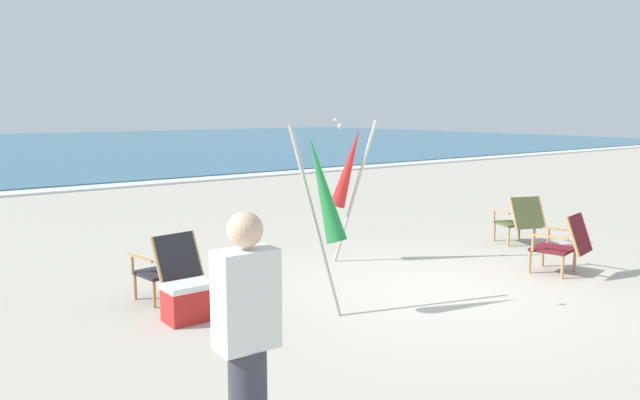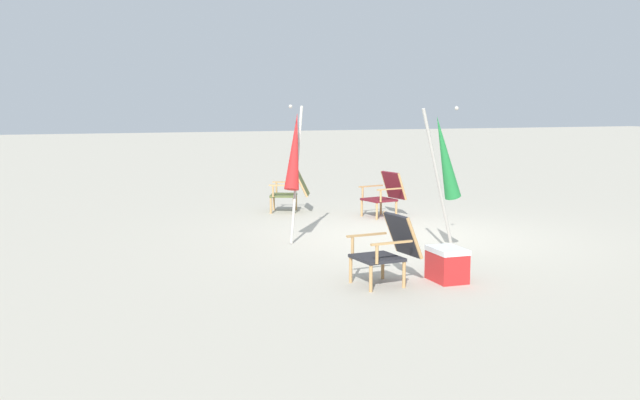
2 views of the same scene
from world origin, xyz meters
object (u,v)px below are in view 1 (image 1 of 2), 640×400
Objects in this scene: umbrella_furled_green at (323,190)px; person_near_chairs at (247,352)px; beach_chair_front_right at (169,265)px; umbrella_furled_red at (349,169)px; cooler_box at (189,302)px; beach_chair_mid_center at (565,242)px; beach_chair_back_left at (520,219)px.

person_near_chairs is at bearing -135.34° from umbrella_furled_green.
umbrella_furled_red is at bearing 4.90° from beach_chair_front_right.
person_near_chairs is 3.13m from cooler_box.
beach_chair_mid_center reaches higher than cooler_box.
person_near_chairs reaches higher than beach_chair_mid_center.
beach_chair_back_left is 5.87m from cooler_box.
beach_chair_back_left is at bearing 9.01° from umbrella_furled_green.
beach_chair_front_right reaches higher than cooler_box.
person_near_chairs is at bearing -107.42° from beach_chair_front_right.
umbrella_furled_red is 3.31m from cooler_box.
cooler_box is at bearing 70.58° from person_near_chairs.
beach_chair_back_left is 7.52m from person_near_chairs.
beach_chair_mid_center is 0.40× the size of umbrella_furled_red.
umbrella_furled_red is (2.85, 0.24, 0.91)m from beach_chair_front_right.
beach_chair_mid_center is at bearing -23.81° from beach_chair_front_right.
person_near_chairs is 3.33× the size of cooler_box.
umbrella_furled_green is 1.25× the size of person_near_chairs.
umbrella_furled_green is at bearing -49.01° from beach_chair_front_right.
umbrella_furled_red reaches higher than umbrella_furled_green.
person_near_chairs is (-6.88, -2.99, 0.41)m from beach_chair_back_left.
cooler_box is (1.02, 2.89, -0.64)m from person_near_chairs.
umbrella_furled_green is at bearing -170.99° from beach_chair_back_left.
umbrella_furled_red is at bearing 17.74° from cooler_box.
beach_chair_front_right is at bearing -175.10° from umbrella_furled_red.
beach_chair_back_left is 0.43× the size of umbrella_furled_red.
beach_chair_front_right is at bearing 81.27° from cooler_box.
person_near_chairs is at bearing -136.01° from umbrella_furled_red.
beach_chair_back_left is at bearing 0.94° from cooler_box.
beach_chair_front_right is (-5.76, 0.61, 0.00)m from beach_chair_back_left.
umbrella_furled_green is at bearing 44.66° from person_near_chairs.
umbrella_furled_green is (1.16, -1.33, 0.90)m from beach_chair_front_right.
beach_chair_front_right is 0.40× the size of umbrella_furled_green.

